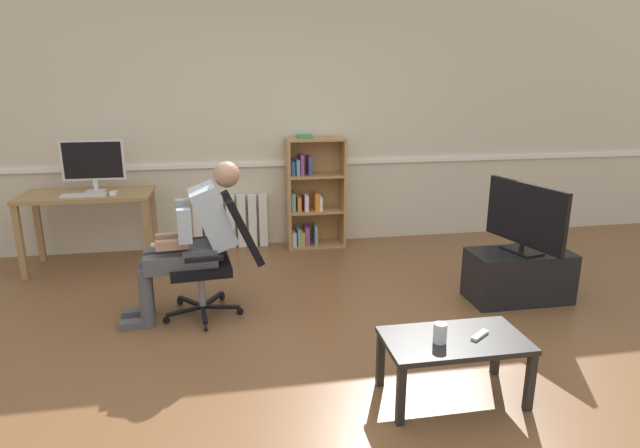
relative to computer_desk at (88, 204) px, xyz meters
The scene contains 15 objects.
ground_plane 2.96m from the computer_desk, 48.14° to the right, with size 18.00×18.00×0.00m, color brown.
back_wall 2.11m from the computer_desk, 14.54° to the left, with size 12.00×0.13×2.70m.
computer_desk is the anchor object (origin of this frame).
imac_monitor 0.42m from the computer_desk, 46.66° to the left, with size 0.59×0.14×0.50m.
keyboard 0.19m from the computer_desk, 86.76° to the right, with size 0.41×0.12×0.02m, color silver.
computer_mouse 0.32m from the computer_desk, 23.84° to the right, with size 0.06×0.10×0.03m, color white.
bookshelf 2.29m from the computer_desk, ahead, with size 0.64×0.29×1.24m.
radiator 1.47m from the computer_desk, 15.89° to the left, with size 0.81×0.08×0.59m.
office_chair 1.83m from the computer_desk, 46.15° to the right, with size 0.81×0.62×0.97m.
person_seated 1.72m from the computer_desk, 51.14° to the right, with size 0.98×0.41×1.23m.
tv_stand 4.07m from the computer_desk, 21.83° to the right, with size 0.85×0.42×0.43m.
tv_screen 4.05m from the computer_desk, 21.82° to the right, with size 0.27×0.82×0.58m.
coffee_table 3.81m from the computer_desk, 46.52° to the right, with size 0.83×0.45×0.39m.
drinking_glass 3.75m from the computer_desk, 48.05° to the right, with size 0.08×0.08×0.12m, color silver.
spare_remote 3.91m from the computer_desk, 45.01° to the right, with size 0.04×0.15×0.02m, color white.
Camera 1 is at (-0.57, -3.18, 1.85)m, focal length 29.58 mm.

